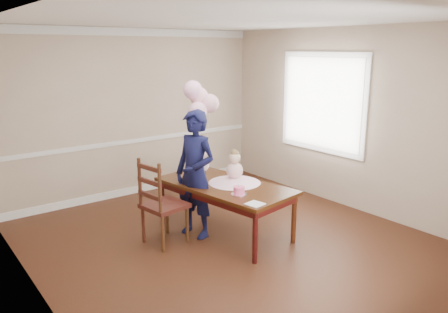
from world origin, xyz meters
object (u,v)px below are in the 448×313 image
birthday_cake (239,190)px  dining_chair_seat (165,206)px  woman (195,174)px  dining_table_top (225,186)px

birthday_cake → dining_chair_seat: (-0.65, 0.66, -0.24)m
woman → dining_chair_seat: bearing=-109.2°
woman → birthday_cake: bearing=5.2°
dining_table_top → dining_chair_seat: (-0.77, 0.23, -0.17)m
birthday_cake → dining_chair_seat: bearing=134.8°
dining_chair_seat → woman: size_ratio=0.29×
dining_table_top → dining_chair_seat: 0.82m
dining_table_top → woman: size_ratio=1.09×
dining_table_top → woman: bearing=141.4°
dining_table_top → birthday_cake: birthday_cake is taller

